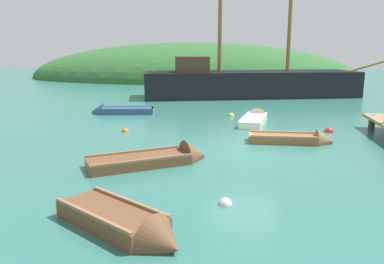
% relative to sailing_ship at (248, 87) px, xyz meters
% --- Properties ---
extents(ground_plane, '(120.00, 120.00, 0.00)m').
position_rel_sailing_ship_xyz_m(ground_plane, '(-0.00, -15.89, -0.70)').
color(ground_plane, '#2D6B60').
extents(shore_hill, '(39.84, 18.85, 8.61)m').
position_rel_sailing_ship_xyz_m(shore_hill, '(-7.19, 17.42, -0.70)').
color(shore_hill, '#2D602D').
rests_on(shore_hill, ground).
extents(sailing_ship, '(18.39, 8.16, 11.50)m').
position_rel_sailing_ship_xyz_m(sailing_ship, '(0.00, 0.00, 0.00)').
color(sailing_ship, black).
rests_on(sailing_ship, ground).
extents(rowboat_far, '(1.49, 3.83, 0.92)m').
position_rel_sailing_ship_xyz_m(rowboat_far, '(0.42, -10.44, -0.60)').
color(rowboat_far, beige).
rests_on(rowboat_far, ground).
extents(rowboat_near_dock, '(3.57, 1.62, 1.00)m').
position_rel_sailing_ship_xyz_m(rowboat_near_dock, '(-7.07, -9.06, -0.60)').
color(rowboat_near_dock, '#335175').
rests_on(rowboat_near_dock, ground).
extents(rowboat_outer_right, '(3.19, 0.98, 0.90)m').
position_rel_sailing_ship_xyz_m(rowboat_outer_right, '(1.91, -14.62, -0.61)').
color(rowboat_outer_right, brown).
rests_on(rowboat_outer_right, ground).
extents(rowboat_center, '(3.11, 2.48, 0.96)m').
position_rel_sailing_ship_xyz_m(rowboat_center, '(-2.19, -22.63, -0.58)').
color(rowboat_center, brown).
rests_on(rowboat_center, ground).
extents(rowboat_outer_left, '(3.81, 3.00, 1.11)m').
position_rel_sailing_ship_xyz_m(rowboat_outer_left, '(-2.60, -17.99, -0.61)').
color(rowboat_outer_left, brown).
rests_on(rowboat_outer_left, ground).
extents(buoy_white, '(0.32, 0.32, 0.32)m').
position_rel_sailing_ship_xyz_m(buoy_white, '(-0.37, -20.98, -0.70)').
color(buoy_white, white).
rests_on(buoy_white, ground).
extents(buoy_yellow, '(0.34, 0.34, 0.34)m').
position_rel_sailing_ship_xyz_m(buoy_yellow, '(-0.82, -8.92, -0.70)').
color(buoy_yellow, yellow).
rests_on(buoy_yellow, ground).
extents(buoy_red, '(0.40, 0.40, 0.40)m').
position_rel_sailing_ship_xyz_m(buoy_red, '(3.55, -12.38, -0.70)').
color(buoy_red, red).
rests_on(buoy_red, ground).
extents(buoy_orange, '(0.31, 0.31, 0.31)m').
position_rel_sailing_ship_xyz_m(buoy_orange, '(-5.17, -13.61, -0.70)').
color(buoy_orange, orange).
rests_on(buoy_orange, ground).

